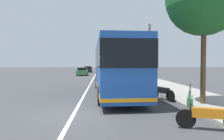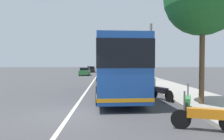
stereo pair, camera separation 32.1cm
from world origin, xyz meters
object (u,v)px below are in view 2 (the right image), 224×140
Objects in this scene: motorcycle_angled at (187,103)px; utility_pole at (151,53)px; motorcycle_nearest_curb at (204,117)px; motorcycle_far_end at (161,92)px; car_oncoming at (110,76)px; coach_bus at (114,65)px; car_behind_bus at (91,69)px; car_ahead_same_lane at (85,72)px.

utility_pole reaches higher than motorcycle_angled.
motorcycle_nearest_curb is 5.64m from motorcycle_far_end.
motorcycle_angled is (2.25, -0.34, 0.00)m from motorcycle_nearest_curb.
utility_pole is at bearing 17.33° from motorcycle_angled.
coach_bus is at bearing 176.65° from car_oncoming.
car_behind_bus is 27.88m from utility_pole.
utility_pole is (0.19, -5.05, 2.79)m from car_oncoming.
motorcycle_angled is 0.29× the size of utility_pole.
motorcycle_far_end is 13.25m from utility_pole.
motorcycle_nearest_curb is 1.02× the size of motorcycle_far_end.
car_behind_bus is (36.58, 4.28, -1.39)m from coach_bus.
utility_pole reaches higher than car_behind_bus.
motorcycle_far_end is (5.64, -0.12, 0.01)m from motorcycle_nearest_curb.
coach_bus is 23.69m from car_ahead_same_lane.
utility_pole is (-26.17, -9.19, 2.81)m from car_behind_bus.
car_behind_bus reaches higher than motorcycle_angled.
motorcycle_far_end is 12.85m from car_oncoming.
motorcycle_nearest_curb is at bearing -164.51° from coach_bus.
motorcycle_angled is 0.45× the size of car_oncoming.
utility_pole is (12.72, -2.19, 3.03)m from motorcycle_far_end.
coach_bus is 5.70× the size of motorcycle_angled.
car_behind_bus is (13.36, -0.19, 0.03)m from car_ahead_same_lane.
utility_pole is at bearing -78.84° from motorcycle_nearest_curb.
utility_pole reaches higher than motorcycle_far_end.
car_ahead_same_lane is 13.36m from car_behind_bus.
car_ahead_same_lane is (23.22, 4.47, -1.42)m from coach_bus.
coach_bus is at bearing 4.36° from car_behind_bus.
motorcycle_nearest_curb is at bearing 172.83° from utility_pole.
coach_bus reaches higher than car_ahead_same_lane.
car_oncoming reaches higher than car_behind_bus.
motorcycle_nearest_curb reaches higher than motorcycle_angled.
coach_bus reaches higher than motorcycle_nearest_curb.
car_ahead_same_lane is at bearing -6.46° from motorcycle_far_end.
car_behind_bus is at bearing 179.40° from car_ahead_same_lane.
motorcycle_nearest_curb is 0.45× the size of car_oncoming.
motorcycle_far_end is at bearing 7.88° from car_behind_bus.
motorcycle_far_end is 0.44× the size of car_oncoming.
car_oncoming is 0.65× the size of utility_pole.
motorcycle_angled is at bearing 14.58° from car_ahead_same_lane.
motorcycle_angled is 0.50× the size of car_ahead_same_lane.
motorcycle_angled is at bearing -155.32° from coach_bus.
utility_pole reaches higher than car_oncoming.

